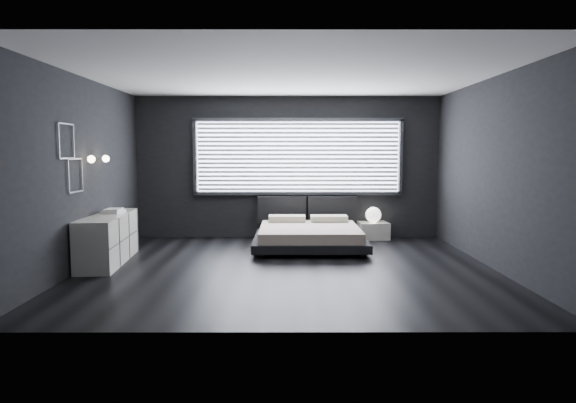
{
  "coord_description": "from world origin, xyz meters",
  "views": [
    {
      "loc": [
        -0.02,
        -7.47,
        1.71
      ],
      "look_at": [
        0.0,
        0.85,
        0.9
      ],
      "focal_mm": 32.0,
      "sensor_mm": 36.0,
      "label": 1
    }
  ],
  "objects": [
    {
      "name": "room",
      "position": [
        0.0,
        0.0,
        1.4
      ],
      "size": [
        6.04,
        6.0,
        2.8
      ],
      "color": "black",
      "rests_on": "ground"
    },
    {
      "name": "dresser",
      "position": [
        -2.78,
        0.35,
        0.37
      ],
      "size": [
        0.66,
        1.89,
        0.74
      ],
      "color": "silver",
      "rests_on": "ground"
    },
    {
      "name": "nightstand",
      "position": [
        1.67,
        2.5,
        0.17
      ],
      "size": [
        0.63,
        0.54,
        0.33
      ],
      "primitive_type": "cube",
      "rotation": [
        0.0,
        0.0,
        0.13
      ],
      "color": "silver",
      "rests_on": "ground"
    },
    {
      "name": "wall_art_lower",
      "position": [
        -2.98,
        -0.3,
        1.38
      ],
      "size": [
        0.01,
        0.48,
        0.48
      ],
      "color": "#47474C",
      "rests_on": "ground"
    },
    {
      "name": "sconce_near",
      "position": [
        -2.88,
        0.05,
        1.6
      ],
      "size": [
        0.18,
        0.11,
        0.11
      ],
      "color": "silver",
      "rests_on": "ground"
    },
    {
      "name": "window",
      "position": [
        0.2,
        2.7,
        1.61
      ],
      "size": [
        4.14,
        0.09,
        1.52
      ],
      "color": "white",
      "rests_on": "ground"
    },
    {
      "name": "bed",
      "position": [
        0.38,
        1.54,
        0.23
      ],
      "size": [
        1.95,
        1.86,
        0.5
      ],
      "color": "black",
      "rests_on": "ground"
    },
    {
      "name": "wall_art_upper",
      "position": [
        -2.98,
        -0.55,
        1.85
      ],
      "size": [
        0.01,
        0.48,
        0.48
      ],
      "color": "#47474C",
      "rests_on": "ground"
    },
    {
      "name": "book_stack",
      "position": [
        -2.76,
        0.58,
        0.78
      ],
      "size": [
        0.3,
        0.38,
        0.07
      ],
      "color": "silver",
      "rests_on": "dresser"
    },
    {
      "name": "sconce_far",
      "position": [
        -2.88,
        0.65,
        1.6
      ],
      "size": [
        0.18,
        0.11,
        0.11
      ],
      "color": "silver",
      "rests_on": "ground"
    },
    {
      "name": "orb_lamp",
      "position": [
        1.67,
        2.47,
        0.48
      ],
      "size": [
        0.3,
        0.3,
        0.3
      ],
      "primitive_type": "sphere",
      "color": "white",
      "rests_on": "nightstand"
    },
    {
      "name": "headboard",
      "position": [
        0.38,
        2.64,
        0.57
      ],
      "size": [
        1.96,
        0.16,
        0.52
      ],
      "color": "black",
      "rests_on": "ground"
    }
  ]
}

